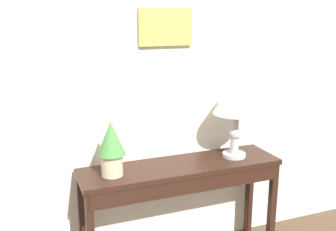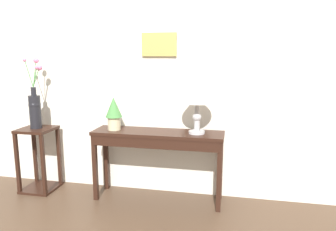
% 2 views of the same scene
% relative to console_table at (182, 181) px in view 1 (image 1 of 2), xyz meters
% --- Properties ---
extents(back_wall_with_art, '(9.00, 0.13, 2.80)m').
position_rel_console_table_xyz_m(back_wall_with_art, '(-0.11, 0.29, 0.77)').
color(back_wall_with_art, silver).
rests_on(back_wall_with_art, ground).
extents(console_table, '(1.34, 0.36, 0.74)m').
position_rel_console_table_xyz_m(console_table, '(0.00, 0.00, 0.00)').
color(console_table, black).
rests_on(console_table, ground).
extents(table_lamp, '(0.31, 0.31, 0.53)m').
position_rel_console_table_xyz_m(table_lamp, '(0.40, 0.02, 0.50)').
color(table_lamp, '#B7B7BC').
rests_on(table_lamp, console_table).
extents(potted_plant_on_console, '(0.17, 0.17, 0.34)m').
position_rel_console_table_xyz_m(potted_plant_on_console, '(-0.46, 0.01, 0.30)').
color(potted_plant_on_console, beige).
rests_on(potted_plant_on_console, console_table).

